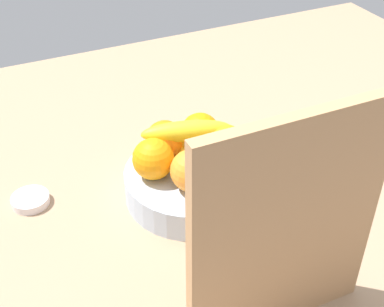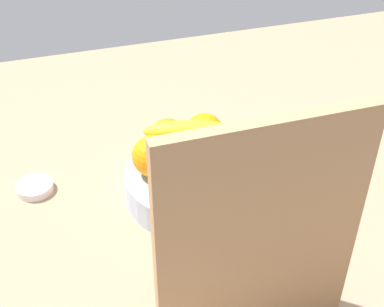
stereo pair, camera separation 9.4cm
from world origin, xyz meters
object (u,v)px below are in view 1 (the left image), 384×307
Objects in this scene: banana_bunch at (189,141)px; orange_back_left at (200,132)px; orange_back_right at (165,140)px; jar_lid at (30,200)px; orange_center at (226,144)px; orange_front_left at (192,171)px; orange_front_right at (228,166)px; orange_top_stack at (153,159)px; fruit_bowl at (192,183)px; cutting_board at (287,232)px.

orange_back_left is at bearing -146.39° from banana_bunch.
orange_back_right reaches higher than jar_lid.
banana_bunch is (3.37, 2.24, 0.39)cm from orange_back_left.
orange_front_left is at bearing 26.95° from orange_center.
orange_back_left is at bearing -122.53° from orange_front_left.
orange_front_right is 14.01cm from orange_back_right.
orange_front_left is 1.00× the size of orange_back_right.
banana_bunch is (-7.99, -1.98, 0.39)cm from orange_top_stack.
orange_center is 1.00× the size of orange_back_right.
orange_front_right is at bearing 89.33° from orange_back_left.
orange_front_right is at bearing 146.06° from orange_top_stack.
orange_back_right is at bearing -30.98° from orange_center.
orange_center is at bearing -153.05° from orange_front_left.
orange_front_left is at bearing 64.31° from fruit_bowl.
cutting_board reaches higher than orange_front_right.
orange_back_left reaches higher than fruit_bowl.
orange_front_left is 10.30cm from orange_center.
orange_center is at bearing 151.33° from banana_bunch.
orange_front_right and orange_back_right have the same top height.
orange_back_right is 0.42× the size of banana_bunch.
orange_center is 1.00× the size of orange_back_left.
cutting_board reaches higher than jar_lid.
banana_bunch reaches higher than orange_front_right.
orange_front_right is 1.00× the size of orange_back_left.
orange_back_left is at bearing -64.29° from orange_center.
orange_back_right is (2.72, -6.23, 6.69)cm from fruit_bowl.
orange_top_stack is at bearing -79.43° from cutting_board.
orange_front_left is at bearing -13.77° from orange_front_right.
orange_top_stack is at bearing 157.91° from jar_lid.
jar_lid is at bearing -20.08° from fruit_bowl.
orange_front_left is 7.71cm from orange_top_stack.
orange_back_left is (-4.43, -5.88, 6.69)cm from fruit_bowl.
orange_top_stack is (4.85, -5.99, 0.00)cm from orange_front_left.
jar_lid is at bearing -56.23° from cutting_board.
banana_bunch reaches higher than jar_lid.
cutting_board is (5.11, 25.17, 8.44)cm from orange_front_right.
fruit_bowl is 8.24cm from orange_front_left.
orange_center is at bearing 164.18° from jar_lid.
fruit_bowl is 9.54cm from orange_back_right.
cutting_board is at bearing 78.53° from orange_front_right.
orange_back_left is at bearing 177.21° from orange_back_right.
orange_back_left and orange_top_stack have the same top height.
orange_front_left is at bearing 150.86° from jar_lid.
banana_bunch reaches higher than orange_back_right.
orange_center is 6.16cm from orange_back_left.
orange_top_stack reaches higher than fruit_bowl.
banana_bunch is at bearing -166.08° from orange_top_stack.
orange_back_left is 34.49cm from jar_lid.
orange_front_right is 11.78cm from orange_back_left.
orange_back_right is at bearing -87.11° from cutting_board.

